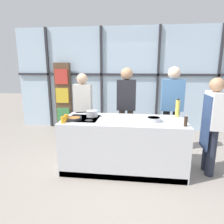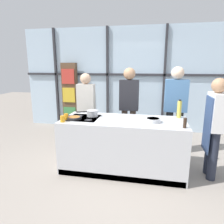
# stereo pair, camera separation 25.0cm
# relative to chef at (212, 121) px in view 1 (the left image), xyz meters

# --- Properties ---
(ground_plane) EXTENTS (18.00, 18.00, 0.00)m
(ground_plane) POSITION_rel_chef_xyz_m (-1.43, -0.02, -0.90)
(ground_plane) COLOR gray
(back_window_wall) EXTENTS (6.40, 0.10, 2.80)m
(back_window_wall) POSITION_rel_chef_xyz_m (-1.43, 2.31, 0.50)
(back_window_wall) COLOR silver
(back_window_wall) RESTS_ON ground_plane
(bookshelf) EXTENTS (0.43, 0.19, 1.85)m
(bookshelf) POSITION_rel_chef_xyz_m (-3.27, 2.13, 0.03)
(bookshelf) COLOR brown
(bookshelf) RESTS_ON ground_plane
(demo_island) EXTENTS (2.07, 0.86, 0.89)m
(demo_island) POSITION_rel_chef_xyz_m (-1.43, -0.02, -0.46)
(demo_island) COLOR silver
(demo_island) RESTS_ON ground_plane
(chef) EXTENTS (0.23, 0.43, 1.60)m
(chef) POSITION_rel_chef_xyz_m (0.00, 0.00, 0.00)
(chef) COLOR #232838
(chef) RESTS_ON ground_plane
(spectator_far_left) EXTENTS (0.38, 0.23, 1.62)m
(spectator_far_left) POSITION_rel_chef_xyz_m (-2.36, 0.85, 0.04)
(spectator_far_left) COLOR #47382D
(spectator_far_left) RESTS_ON ground_plane
(spectator_center_left) EXTENTS (0.39, 0.24, 1.74)m
(spectator_center_left) POSITION_rel_chef_xyz_m (-1.43, 0.85, 0.11)
(spectator_center_left) COLOR #47382D
(spectator_center_left) RESTS_ON ground_plane
(spectator_center_right) EXTENTS (0.44, 0.25, 1.76)m
(spectator_center_right) POSITION_rel_chef_xyz_m (-0.50, 0.85, 0.11)
(spectator_center_right) COLOR black
(spectator_center_right) RESTS_ON ground_plane
(frying_pan) EXTENTS (0.40, 0.33, 0.04)m
(frying_pan) POSITION_rel_chef_xyz_m (-2.25, -0.14, 0.01)
(frying_pan) COLOR #232326
(frying_pan) RESTS_ON demo_island
(saucepan) EXTENTS (0.37, 0.22, 0.11)m
(saucepan) POSITION_rel_chef_xyz_m (-2.00, 0.11, 0.05)
(saucepan) COLOR silver
(saucepan) RESTS_ON demo_island
(white_plate) EXTENTS (0.23, 0.23, 0.01)m
(white_plate) POSITION_rel_chef_xyz_m (-0.94, 0.13, -0.00)
(white_plate) COLOR white
(white_plate) RESTS_ON demo_island
(mixing_bowl) EXTENTS (0.24, 0.24, 0.06)m
(mixing_bowl) POSITION_rel_chef_xyz_m (-0.93, -0.07, 0.02)
(mixing_bowl) COLOR silver
(mixing_bowl) RESTS_ON demo_island
(oil_bottle) EXTENTS (0.07, 0.07, 0.32)m
(oil_bottle) POSITION_rel_chef_xyz_m (-0.49, 0.30, 0.14)
(oil_bottle) COLOR #E0CC4C
(oil_bottle) RESTS_ON demo_island
(pepper_grinder) EXTENTS (0.05, 0.05, 0.18)m
(pepper_grinder) POSITION_rel_chef_xyz_m (-0.48, -0.29, 0.07)
(pepper_grinder) COLOR #332319
(pepper_grinder) RESTS_ON demo_island
(juice_glass_near) EXTENTS (0.07, 0.07, 0.10)m
(juice_glass_near) POSITION_rel_chef_xyz_m (-2.36, -0.35, 0.04)
(juice_glass_near) COLOR orange
(juice_glass_near) RESTS_ON demo_island
(juice_glass_far) EXTENTS (0.07, 0.07, 0.10)m
(juice_glass_far) POSITION_rel_chef_xyz_m (-2.36, -0.21, 0.04)
(juice_glass_far) COLOR orange
(juice_glass_far) RESTS_ON demo_island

